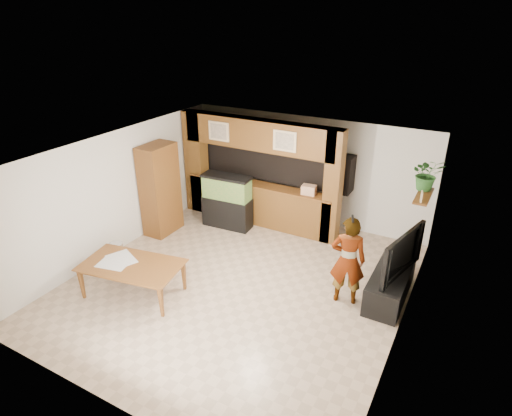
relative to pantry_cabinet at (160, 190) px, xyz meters
The scene contains 21 objects.
floor 3.07m from the pantry_cabinet, 20.44° to the right, with size 6.50×6.50×0.00m, color tan.
ceiling 3.27m from the pantry_cabinet, 20.44° to the right, with size 6.50×6.50×0.00m, color white.
wall_back 3.52m from the pantry_cabinet, 39.73° to the left, with size 6.00×6.00×0.00m, color beige.
wall_left 1.08m from the pantry_cabinet, 106.60° to the right, with size 6.50×6.50×0.00m, color beige.
wall_right 5.79m from the pantry_cabinet, 10.01° to the right, with size 6.50×6.50×0.00m, color beige.
partition 2.41m from the pantry_cabinet, 42.95° to the left, with size 4.20×0.99×2.60m.
wall_clock 0.88m from the pantry_cabinet, behind, with size 0.05×0.25×0.25m.
wall_shelf 5.67m from the pantry_cabinet, ahead, with size 0.25×0.90×0.04m, color brown.
pantry_cabinet is the anchor object (origin of this frame).
trash_can 1.87m from the pantry_cabinet, 83.57° to the right, with size 0.29×0.29×0.53m, color #B2B2B7.
aquarium 1.60m from the pantry_cabinet, 37.77° to the left, with size 1.18×0.44×1.31m.
tv_stand 5.41m from the pantry_cabinet, ahead, with size 0.60×1.64×0.55m, color black.
television 5.35m from the pantry_cabinet, ahead, with size 1.43×0.19×0.82m, color black.
photo_frame 5.63m from the pantry_cabinet, ahead, with size 0.03×0.14×0.19m, color tan.
potted_plant 5.73m from the pantry_cabinet, 12.39° to the left, with size 0.57×0.49×0.63m, color #295D25.
person 4.69m from the pantry_cabinet, ahead, with size 0.62×0.40×1.69m, color #987D53.
microphone 4.81m from the pantry_cabinet, ahead, with size 0.04×0.04×0.17m, color black.
dining_table 2.66m from the pantry_cabinet, 62.62° to the right, with size 1.82×1.01×0.64m, color brown.
newspaper_a 2.40m from the pantry_cabinet, 68.11° to the right, with size 0.58×0.42×0.01m, color silver.
newspaper_b 2.55m from the pantry_cabinet, 69.92° to the right, with size 0.55×0.40×0.01m, color silver.
counter_box 3.41m from the pantry_cabinet, 25.04° to the left, with size 0.32×0.21×0.21m, color tan.
Camera 1 is at (3.61, -5.92, 4.84)m, focal length 30.00 mm.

